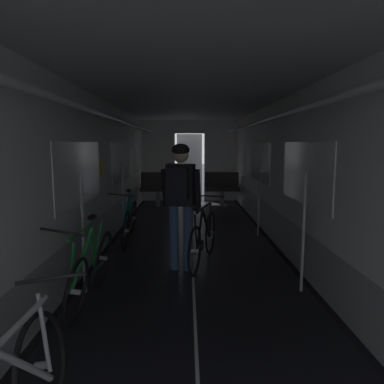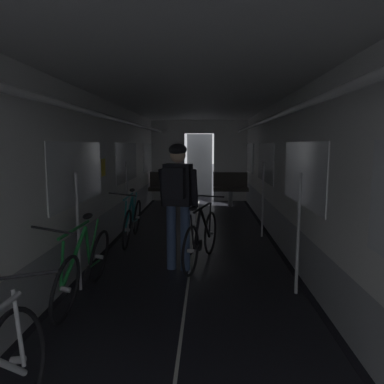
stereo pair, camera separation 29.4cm
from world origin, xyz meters
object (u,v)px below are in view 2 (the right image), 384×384
(bench_seat_far_left, at_px, (166,186))
(bench_seat_far_right, at_px, (230,186))
(bicycle_green, at_px, (84,266))
(bicycle_black_in_aisle, at_px, (201,238))
(bicycle_teal, at_px, (132,220))
(person_cyclist_aisle, at_px, (177,193))

(bench_seat_far_left, relative_size, bench_seat_far_right, 1.00)
(bicycle_green, distance_m, bicycle_black_in_aisle, 1.79)
(bench_seat_far_right, height_order, bicycle_teal, bench_seat_far_right)
(bicycle_teal, bearing_deg, bicycle_green, -90.75)
(bench_seat_far_right, distance_m, bicycle_black_in_aisle, 5.03)
(bench_seat_far_left, distance_m, bicycle_green, 6.24)
(bench_seat_far_right, bearing_deg, bench_seat_far_left, 180.00)
(bench_seat_far_left, distance_m, bicycle_teal, 3.81)
(bicycle_teal, bearing_deg, bench_seat_far_right, 62.36)
(bench_seat_far_right, bearing_deg, bicycle_green, -107.98)
(bench_seat_far_right, bearing_deg, bicycle_teal, -117.64)
(person_cyclist_aisle, bearing_deg, bicycle_teal, 122.80)
(bicycle_teal, xyz_separation_m, bicycle_black_in_aisle, (1.25, -1.17, 0.00))
(bench_seat_far_right, distance_m, bicycle_green, 6.56)
(bench_seat_far_right, height_order, person_cyclist_aisle, person_cyclist_aisle)
(bicycle_teal, bearing_deg, bench_seat_far_left, 87.12)
(bench_seat_far_left, distance_m, bench_seat_far_right, 1.80)
(bicycle_teal, relative_size, bicycle_black_in_aisle, 1.03)
(bicycle_black_in_aisle, bearing_deg, bicycle_green, -135.52)
(bench_seat_far_right, xyz_separation_m, person_cyclist_aisle, (-1.06, -5.24, 0.50))
(bench_seat_far_right, relative_size, bicycle_black_in_aisle, 0.60)
(bench_seat_far_left, xyz_separation_m, bicycle_teal, (-0.19, -3.80, -0.19))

